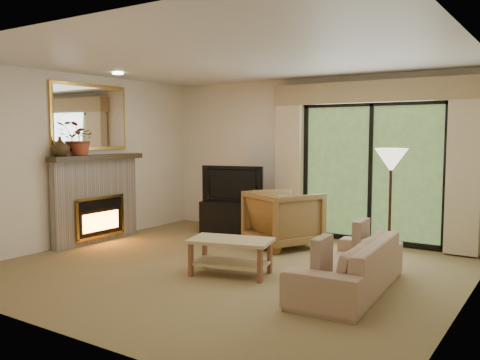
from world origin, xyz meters
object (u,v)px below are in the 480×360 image
Objects in this scene: armchair at (284,219)px; coffee_table at (231,257)px; sofa at (348,265)px; media_console at (234,217)px.

armchair is 1.70m from coffee_table.
sofa is at bearing 163.51° from armchair.
media_console reaches higher than coffee_table.
armchair reaches higher than media_console.
coffee_table is (-1.41, -0.20, -0.06)m from sofa.
armchair is at bearing -136.74° from sofa.
armchair is 0.97× the size of coffee_table.
sofa is at bearing -7.13° from coffee_table.
coffee_table is at bearing -85.92° from sofa.
coffee_table is (0.19, -1.68, -0.21)m from armchair.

